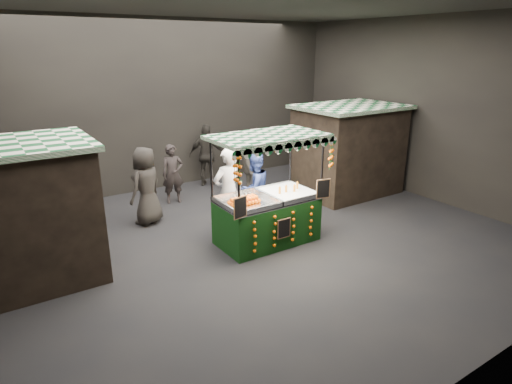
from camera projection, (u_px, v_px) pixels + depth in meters
ground at (249, 244)px, 9.53m from camera, size 12.00×12.00×0.00m
market_hall at (248, 89)px, 8.45m from camera, size 12.10×10.10×5.05m
neighbour_stall_left at (11, 216)px, 7.62m from camera, size 3.00×2.20×2.60m
neighbour_stall_right at (348, 149)px, 12.59m from camera, size 3.00×2.20×2.60m
juice_stall at (268, 210)px, 9.41m from camera, size 2.51×1.48×2.43m
vendor_grey at (229, 193)px, 9.66m from camera, size 0.77×0.52×2.09m
vendor_blue at (254, 189)px, 10.39m from camera, size 1.00×0.85×1.80m
shopper_0 at (173, 174)px, 11.88m from camera, size 0.67×0.51×1.65m
shopper_1 at (325, 158)px, 13.21m from camera, size 1.00×0.85×1.81m
shopper_2 at (207, 155)px, 13.33m from camera, size 1.19×1.06×1.93m
shopper_3 at (251, 163)px, 12.55m from camera, size 1.23×1.41×1.90m
shopper_4 at (146, 186)px, 10.40m from camera, size 1.12×1.01×1.92m
shopper_5 at (325, 156)px, 13.65m from camera, size 1.27×1.63×1.73m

